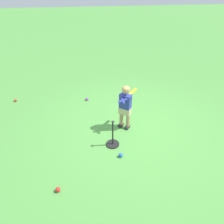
{
  "coord_description": "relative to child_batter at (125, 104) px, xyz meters",
  "views": [
    {
      "loc": [
        -3.87,
        1.02,
        3.14
      ],
      "look_at": [
        0.02,
        0.52,
        0.45
      ],
      "focal_mm": 33.47,
      "sensor_mm": 36.0,
      "label": 1
    }
  ],
  "objects": [
    {
      "name": "play_ball_center_lawn",
      "position": [
        1.34,
        0.87,
        -0.61
      ],
      "size": [
        0.08,
        0.08,
        0.08
      ],
      "primitive_type": "sphere",
      "color": "purple",
      "rests_on": "ground"
    },
    {
      "name": "ground_plane",
      "position": [
        -0.02,
        -0.22,
        -0.65
      ],
      "size": [
        40.0,
        40.0,
        0.0
      ],
      "primitive_type": "plane",
      "color": "#519942"
    },
    {
      "name": "play_ball_far_right",
      "position": [
        -0.96,
        0.25,
        -0.61
      ],
      "size": [
        0.08,
        0.08,
        0.08
      ],
      "primitive_type": "sphere",
      "color": "blue",
      "rests_on": "ground"
    },
    {
      "name": "play_ball_behind_batter",
      "position": [
        -1.62,
        1.44,
        -0.61
      ],
      "size": [
        0.09,
        0.09,
        0.09
      ],
      "primitive_type": "sphere",
      "color": "red",
      "rests_on": "ground"
    },
    {
      "name": "child_batter",
      "position": [
        0.0,
        0.0,
        0.0
      ],
      "size": [
        0.49,
        0.49,
        1.08
      ],
      "color": "#232328",
      "rests_on": "ground"
    },
    {
      "name": "play_ball_midfield",
      "position": [
        1.53,
        2.9,
        -0.61
      ],
      "size": [
        0.08,
        0.08,
        0.08
      ],
      "primitive_type": "sphere",
      "color": "red",
      "rests_on": "ground"
    },
    {
      "name": "batting_tee",
      "position": [
        -0.59,
        0.36,
        -0.55
      ],
      "size": [
        0.28,
        0.28,
        0.62
      ],
      "color": "black",
      "rests_on": "ground"
    }
  ]
}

